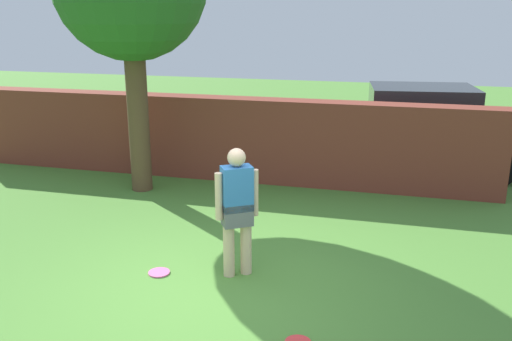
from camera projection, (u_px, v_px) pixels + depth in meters
The scene contains 5 objects.
ground_plane at pixel (212, 291), 6.46m from camera, with size 40.00×40.00×0.00m, color #4C8433.
brick_wall at pixel (212, 137), 10.67m from camera, with size 10.68×0.50×1.59m, color brown.
person at pixel (237, 206), 6.63m from camera, with size 0.47×0.38×1.62m.
car at pixel (420, 129), 11.09m from camera, with size 4.37×2.31×1.72m.
frisbee_pink at pixel (159, 272), 6.89m from camera, with size 0.27×0.27×0.02m, color pink.
Camera 1 is at (1.97, -5.48, 3.18)m, focal length 38.58 mm.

